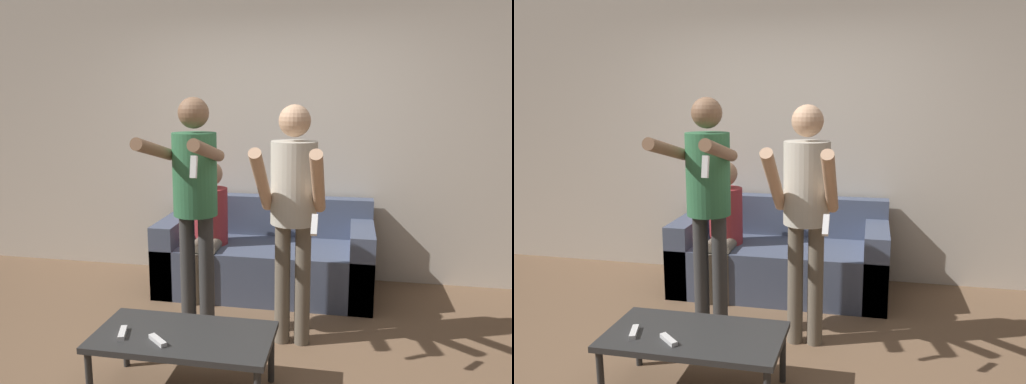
% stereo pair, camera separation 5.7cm
% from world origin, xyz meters
% --- Properties ---
extents(ground_plane, '(14.00, 14.00, 0.00)m').
position_xyz_m(ground_plane, '(0.00, 0.00, 0.00)').
color(ground_plane, brown).
extents(wall_back, '(6.40, 0.06, 2.70)m').
position_xyz_m(wall_back, '(0.00, 1.93, 1.35)').
color(wall_back, beige).
rests_on(wall_back, ground_plane).
extents(couch, '(1.88, 0.82, 0.81)m').
position_xyz_m(couch, '(-0.05, 1.48, 0.29)').
color(couch, '#4C5670').
rests_on(couch, ground_plane).
extents(person_standing_left, '(0.43, 0.75, 1.73)m').
position_xyz_m(person_standing_left, '(-0.40, 0.50, 1.09)').
color(person_standing_left, '#383838').
rests_on(person_standing_left, ground_plane).
extents(person_standing_right, '(0.44, 0.69, 1.69)m').
position_xyz_m(person_standing_right, '(0.30, 0.50, 1.05)').
color(person_standing_right, '#6B6051').
rests_on(person_standing_right, ground_plane).
extents(person_seated, '(0.30, 0.52, 1.18)m').
position_xyz_m(person_seated, '(-0.53, 1.31, 0.65)').
color(person_seated, '#6B6051').
rests_on(person_seated, ground_plane).
extents(coffee_table, '(1.04, 0.54, 0.39)m').
position_xyz_m(coffee_table, '(-0.25, -0.23, 0.35)').
color(coffee_table, '#2D2D2D').
rests_on(coffee_table, ground_plane).
extents(remote_near, '(0.14, 0.12, 0.02)m').
position_xyz_m(remote_near, '(-0.36, -0.36, 0.40)').
color(remote_near, white).
rests_on(remote_near, coffee_table).
extents(remote_far, '(0.08, 0.15, 0.02)m').
position_xyz_m(remote_far, '(-0.59, -0.31, 0.40)').
color(remote_far, white).
rests_on(remote_far, coffee_table).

